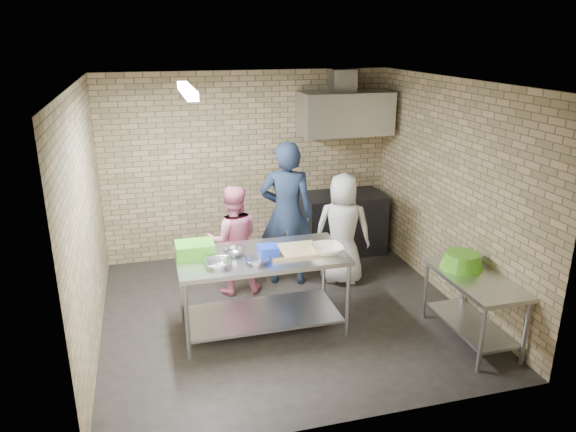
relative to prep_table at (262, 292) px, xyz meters
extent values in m
plane|color=black|center=(0.33, 0.29, -0.46)|extent=(4.20, 4.20, 0.00)
plane|color=black|center=(0.33, 0.29, 2.24)|extent=(4.20, 4.20, 0.00)
cube|color=tan|center=(0.33, 2.29, 0.89)|extent=(4.20, 0.06, 2.70)
cube|color=tan|center=(0.33, -1.71, 0.89)|extent=(4.20, 0.06, 2.70)
cube|color=tan|center=(-1.77, 0.29, 0.89)|extent=(0.06, 4.00, 2.70)
cube|color=tan|center=(2.43, 0.29, 0.89)|extent=(0.06, 4.00, 2.70)
cube|color=silver|center=(0.00, 0.00, 0.00)|extent=(1.82, 0.91, 0.91)
cube|color=silver|center=(2.13, -0.81, -0.08)|extent=(0.60, 1.20, 0.75)
cube|color=black|center=(1.68, 1.94, -0.01)|extent=(1.20, 0.70, 0.90)
cube|color=silver|center=(1.68, 1.99, 1.64)|extent=(1.30, 0.60, 0.60)
cube|color=#A5A8AD|center=(1.68, 2.14, 2.09)|extent=(0.35, 0.30, 0.30)
cube|color=#3F2B19|center=(1.98, 2.18, 1.46)|extent=(0.80, 0.20, 0.04)
cube|color=white|center=(-0.67, 0.29, 2.18)|extent=(0.10, 1.25, 0.08)
cube|color=green|center=(-0.70, 0.12, 0.54)|extent=(0.40, 0.30, 0.16)
cube|color=#1A3AC3|center=(0.05, -0.10, 0.52)|extent=(0.20, 0.20, 0.13)
cube|color=tan|center=(0.35, -0.02, 0.47)|extent=(0.56, 0.42, 0.03)
imported|color=silver|center=(-0.50, -0.20, 0.49)|extent=(0.29, 0.29, 0.07)
imported|color=silver|center=(-0.30, 0.05, 0.49)|extent=(0.22, 0.22, 0.07)
imported|color=silver|center=(-0.10, -0.22, 0.49)|extent=(0.27, 0.27, 0.06)
imported|color=beige|center=(0.70, -0.15, 0.50)|extent=(0.36, 0.36, 0.09)
cylinder|color=#B22619|center=(1.73, 2.18, 1.57)|extent=(0.07, 0.07, 0.18)
cylinder|color=green|center=(2.13, 2.18, 1.56)|extent=(0.06, 0.06, 0.15)
imported|color=#141C33|center=(0.58, 1.12, 0.50)|extent=(0.81, 0.65, 1.92)
imported|color=pink|center=(-0.15, 1.00, 0.25)|extent=(0.73, 0.58, 1.42)
imported|color=silver|center=(1.30, 0.94, 0.29)|extent=(0.86, 0.72, 1.49)
camera|label=1|loc=(-1.13, -5.26, 2.73)|focal=33.54mm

